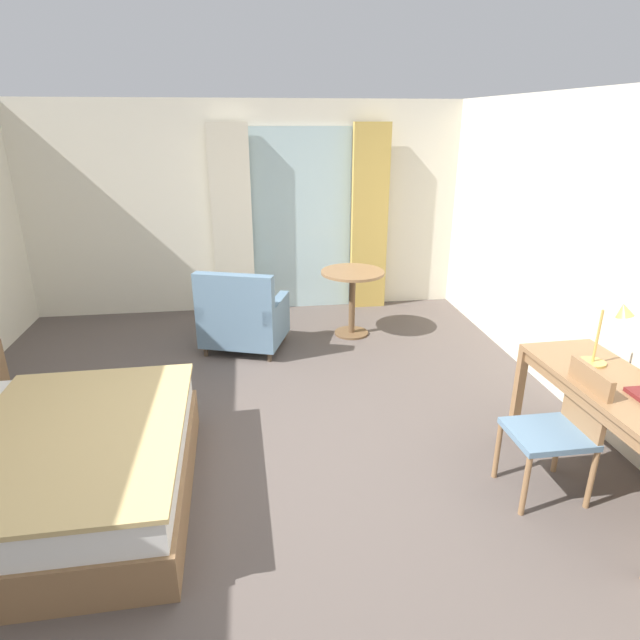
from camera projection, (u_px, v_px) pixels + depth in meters
name	position (u px, v px, depth m)	size (l,w,h in m)	color
ground	(261.00, 467.00, 3.78)	(5.87, 7.27, 0.10)	#564C47
wall_back	(248.00, 209.00, 6.44)	(5.47, 0.12, 2.51)	silver
wall_right	(640.00, 278.00, 3.66)	(0.12, 6.87, 2.51)	silver
balcony_glass_door	(301.00, 221.00, 6.50)	(1.24, 0.02, 2.21)	silver
curtain_panel_left	(232.00, 223.00, 6.29)	(0.47, 0.10, 2.26)	beige
curtain_panel_right	(370.00, 219.00, 6.51)	(0.44, 0.10, 2.26)	tan
bed	(14.00, 471.00, 3.21)	(2.02, 1.80, 1.12)	olive
writing_desk	(622.00, 402.00, 3.25)	(0.61, 1.51, 0.75)	olive
desk_chair	(561.00, 425.00, 3.29)	(0.48, 0.41, 0.88)	slate
desk_lamp	(612.00, 328.00, 3.41)	(0.23, 0.23, 0.47)	tan
armchair_by_window	(243.00, 319.00, 5.46)	(0.98, 0.91, 0.89)	slate
round_cafe_table	(352.00, 288.00, 5.80)	(0.69, 0.69, 0.74)	olive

